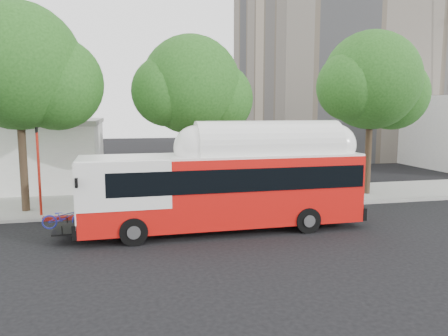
# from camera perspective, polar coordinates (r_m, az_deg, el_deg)

# --- Properties ---
(ground) EXTENTS (120.00, 120.00, 0.00)m
(ground) POSITION_cam_1_polar(r_m,az_deg,el_deg) (17.50, 2.13, -8.55)
(ground) COLOR black
(ground) RESTS_ON ground
(sidewalk) EXTENTS (60.00, 5.00, 0.15)m
(sidewalk) POSITION_cam_1_polar(r_m,az_deg,el_deg) (23.64, -1.95, -4.08)
(sidewalk) COLOR gray
(sidewalk) RESTS_ON ground
(curb_strip) EXTENTS (60.00, 0.30, 0.15)m
(curb_strip) POSITION_cam_1_polar(r_m,az_deg,el_deg) (21.15, -0.61, -5.49)
(curb_strip) COLOR gray
(curb_strip) RESTS_ON ground
(red_curb_segment) EXTENTS (10.00, 0.32, 0.16)m
(red_curb_segment) POSITION_cam_1_polar(r_m,az_deg,el_deg) (20.74, -8.78, -5.83)
(red_curb_segment) COLOR maroon
(red_curb_segment) RESTS_ON ground
(street_tree_left) EXTENTS (6.67, 5.80, 9.74)m
(street_tree_left) POSITION_cam_1_polar(r_m,az_deg,el_deg) (22.25, -24.11, 11.44)
(street_tree_left) COLOR #2D2116
(street_tree_left) RESTS_ON ground
(street_tree_mid) EXTENTS (5.75, 5.00, 8.62)m
(street_tree_mid) POSITION_cam_1_polar(r_m,az_deg,el_deg) (22.63, -3.31, 10.23)
(street_tree_mid) COLOR #2D2116
(street_tree_mid) RESTS_ON ground
(street_tree_right) EXTENTS (6.21, 5.40, 9.18)m
(street_tree_right) POSITION_cam_1_polar(r_m,az_deg,el_deg) (26.08, 19.44, 10.24)
(street_tree_right) COLOR #2D2116
(street_tree_right) RESTS_ON ground
(transit_bus) EXTENTS (12.09, 2.74, 3.56)m
(transit_bus) POSITION_cam_1_polar(r_m,az_deg,el_deg) (17.57, 0.24, -2.90)
(transit_bus) COLOR red
(transit_bus) RESTS_ON ground
(signal_pole) EXTENTS (0.12, 0.39, 4.11)m
(signal_pole) POSITION_cam_1_polar(r_m,az_deg,el_deg) (21.15, -23.02, -0.49)
(signal_pole) COLOR #A91F12
(signal_pole) RESTS_ON ground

